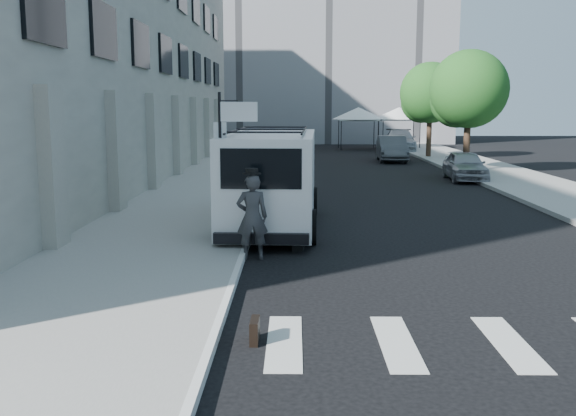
{
  "coord_description": "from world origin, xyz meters",
  "views": [
    {
      "loc": [
        -0.85,
        -11.74,
        3.35
      ],
      "look_at": [
        -0.99,
        1.02,
        1.3
      ],
      "focal_mm": 40.0,
      "sensor_mm": 36.0,
      "label": 1
    }
  ],
  "objects_px": {
    "parked_car_a": "(465,166)",
    "suitcase": "(298,238)",
    "briefcase": "(255,331)",
    "businessman": "(252,217)",
    "parked_car_b": "(392,149)",
    "parked_car_c": "(400,140)",
    "cargo_van": "(272,179)"
  },
  "relations": [
    {
      "from": "cargo_van",
      "to": "parked_car_a",
      "type": "xyz_separation_m",
      "value": [
        8.29,
        11.25,
        -0.67
      ]
    },
    {
      "from": "parked_car_c",
      "to": "parked_car_a",
      "type": "bearing_deg",
      "value": -82.87
    },
    {
      "from": "businessman",
      "to": "parked_car_b",
      "type": "relative_size",
      "value": 0.41
    },
    {
      "from": "businessman",
      "to": "parked_car_b",
      "type": "bearing_deg",
      "value": -113.3
    },
    {
      "from": "parked_car_a",
      "to": "parked_car_b",
      "type": "relative_size",
      "value": 0.85
    },
    {
      "from": "cargo_van",
      "to": "parked_car_a",
      "type": "relative_size",
      "value": 1.81
    },
    {
      "from": "parked_car_b",
      "to": "parked_car_c",
      "type": "relative_size",
      "value": 0.84
    },
    {
      "from": "parked_car_b",
      "to": "briefcase",
      "type": "bearing_deg",
      "value": -99.02
    },
    {
      "from": "briefcase",
      "to": "parked_car_c",
      "type": "relative_size",
      "value": 0.08
    },
    {
      "from": "cargo_van",
      "to": "suitcase",
      "type": "bearing_deg",
      "value": -74.22
    },
    {
      "from": "cargo_van",
      "to": "briefcase",
      "type": "bearing_deg",
      "value": -87.41
    },
    {
      "from": "businessman",
      "to": "cargo_van",
      "type": "relative_size",
      "value": 0.27
    },
    {
      "from": "suitcase",
      "to": "cargo_van",
      "type": "xyz_separation_m",
      "value": [
        -0.72,
        2.96,
        1.04
      ]
    },
    {
      "from": "businessman",
      "to": "parked_car_a",
      "type": "distance_m",
      "value": 17.38
    },
    {
      "from": "briefcase",
      "to": "cargo_van",
      "type": "bearing_deg",
      "value": 91.54
    },
    {
      "from": "parked_car_a",
      "to": "parked_car_c",
      "type": "relative_size",
      "value": 0.71
    },
    {
      "from": "briefcase",
      "to": "suitcase",
      "type": "height_order",
      "value": "suitcase"
    },
    {
      "from": "parked_car_a",
      "to": "businessman",
      "type": "bearing_deg",
      "value": -116.47
    },
    {
      "from": "suitcase",
      "to": "parked_car_c",
      "type": "distance_m",
      "value": 33.42
    },
    {
      "from": "parked_car_a",
      "to": "suitcase",
      "type": "bearing_deg",
      "value": -114.91
    },
    {
      "from": "businessman",
      "to": "parked_car_b",
      "type": "height_order",
      "value": "businessman"
    },
    {
      "from": "briefcase",
      "to": "parked_car_a",
      "type": "xyz_separation_m",
      "value": [
        8.22,
        20.1,
        0.5
      ]
    },
    {
      "from": "cargo_van",
      "to": "parked_car_b",
      "type": "height_order",
      "value": "cargo_van"
    },
    {
      "from": "briefcase",
      "to": "suitcase",
      "type": "bearing_deg",
      "value": 84.82
    },
    {
      "from": "suitcase",
      "to": "cargo_van",
      "type": "relative_size",
      "value": 0.16
    },
    {
      "from": "businessman",
      "to": "cargo_van",
      "type": "distance_m",
      "value": 3.88
    },
    {
      "from": "parked_car_b",
      "to": "parked_car_c",
      "type": "xyz_separation_m",
      "value": [
        1.8,
        8.34,
        0.04
      ]
    },
    {
      "from": "cargo_van",
      "to": "parked_car_c",
      "type": "xyz_separation_m",
      "value": [
        8.29,
        29.59,
        -0.54
      ]
    },
    {
      "from": "parked_car_c",
      "to": "businessman",
      "type": "bearing_deg",
      "value": -97.27
    },
    {
      "from": "parked_car_a",
      "to": "parked_car_c",
      "type": "xyz_separation_m",
      "value": [
        0.0,
        18.34,
        0.14
      ]
    },
    {
      "from": "cargo_van",
      "to": "parked_car_c",
      "type": "distance_m",
      "value": 30.74
    },
    {
      "from": "suitcase",
      "to": "parked_car_c",
      "type": "bearing_deg",
      "value": 82.77
    }
  ]
}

